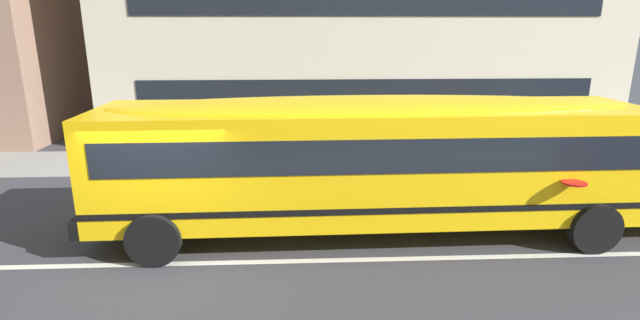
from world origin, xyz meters
TOP-DOWN VIEW (x-y plane):
  - ground_plane at (0.00, 0.00)m, footprint 400.00×400.00m
  - sidewalk_far at (0.00, 7.02)m, footprint 120.00×3.00m
  - lane_centreline at (0.00, 0.00)m, footprint 110.00×0.16m
  - school_bus at (4.23, 1.31)m, footprint 12.77×3.03m

SIDE VIEW (x-z plane):
  - ground_plane at x=0.00m, z-range 0.00..0.00m
  - lane_centreline at x=0.00m, z-range 0.00..0.01m
  - sidewalk_far at x=0.00m, z-range 0.00..0.01m
  - school_bus at x=4.23m, z-range 0.27..3.12m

